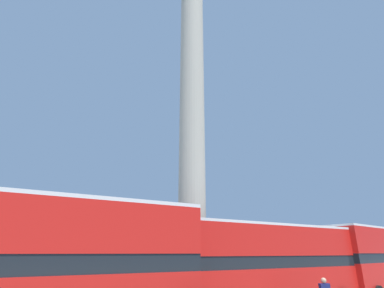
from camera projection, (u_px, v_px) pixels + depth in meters
name	position (u px, v px, depth m)	size (l,w,h in m)	color
monument_column	(192.00, 162.00, 19.13)	(5.82, 5.82, 25.12)	#A39E8E
bus_a	(375.00, 258.00, 20.66)	(10.66, 3.34, 4.38)	red
bus_b	(271.00, 262.00, 15.33)	(10.72, 3.34, 4.15)	red
bus_c	(5.00, 265.00, 8.36)	(11.58, 3.53, 4.38)	red
street_lamp	(153.00, 255.00, 13.92)	(0.39, 0.39, 4.98)	black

